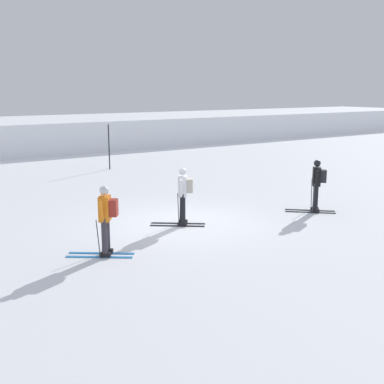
{
  "coord_description": "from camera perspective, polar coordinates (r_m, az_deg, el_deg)",
  "views": [
    {
      "loc": [
        -7.7,
        -11.85,
        3.93
      ],
      "look_at": [
        0.37,
        0.05,
        0.9
      ],
      "focal_mm": 45.77,
      "sensor_mm": 36.0,
      "label": 1
    }
  ],
  "objects": [
    {
      "name": "skier_orange",
      "position": [
        11.78,
        -9.99,
        -2.91
      ],
      "size": [
        1.51,
        1.25,
        1.71
      ],
      "color": "#237AC6",
      "rests_on": "ground"
    },
    {
      "name": "trail_marker_pole",
      "position": [
        24.73,
        -9.65,
        5.2
      ],
      "size": [
        0.06,
        0.06,
        2.23
      ],
      "primitive_type": "cylinder",
      "color": "black",
      "rests_on": "ground"
    },
    {
      "name": "skier_white",
      "position": [
        14.23,
        -1.01,
        -0.16
      ],
      "size": [
        1.49,
        1.27,
        1.71
      ],
      "color": "black",
      "rests_on": "ground"
    },
    {
      "name": "ground_plane",
      "position": [
        14.67,
        -1.09,
        -3.64
      ],
      "size": [
        120.0,
        120.0,
        0.0
      ],
      "primitive_type": "plane",
      "color": "white"
    },
    {
      "name": "skier_black",
      "position": [
        16.3,
        14.35,
        1.01
      ],
      "size": [
        1.42,
        1.37,
        1.71
      ],
      "color": "black",
      "rests_on": "ground"
    },
    {
      "name": "far_snow_ridge",
      "position": [
        34.54,
        -21.27,
        6.17
      ],
      "size": [
        80.0,
        9.92,
        1.93
      ],
      "primitive_type": "cube",
      "color": "white",
      "rests_on": "ground"
    }
  ]
}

